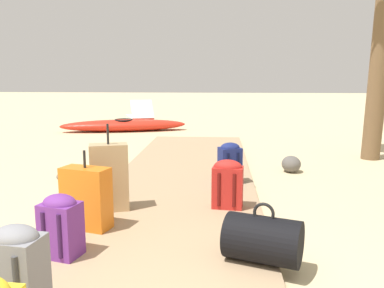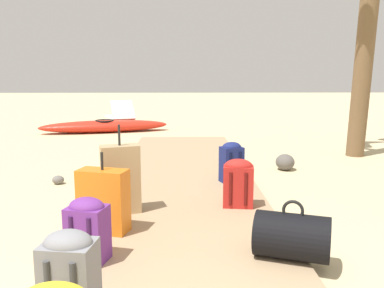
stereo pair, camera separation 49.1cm
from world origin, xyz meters
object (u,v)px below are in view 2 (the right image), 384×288
at_px(suitcase_orange, 103,201).
at_px(backpack_red, 238,182).
at_px(backpack_purple, 87,228).
at_px(kayak, 105,126).
at_px(duffel_bag_black, 291,236).
at_px(backpack_navy, 231,161).
at_px(lounge_chair, 120,116).
at_px(suitcase_tan, 120,179).
at_px(backpack_grey, 69,281).

relative_size(suitcase_orange, backpack_red, 1.40).
xyz_separation_m(suitcase_orange, backpack_red, (1.30, 0.67, -0.01)).
distance_m(backpack_purple, kayak, 7.66).
bearing_deg(kayak, duffel_bag_black, -69.09).
bearing_deg(backpack_navy, kayak, 116.82).
bearing_deg(backpack_purple, duffel_bag_black, 0.28).
xyz_separation_m(suitcase_orange, duffel_bag_black, (1.54, -0.58, -0.11)).
distance_m(backpack_purple, suitcase_orange, 0.59).
bearing_deg(suitcase_orange, kayak, 100.86).
bearing_deg(lounge_chair, suitcase_tan, -81.06).
bearing_deg(lounge_chair, backpack_navy, -68.61).
bearing_deg(suitcase_tan, lounge_chair, 98.94).
distance_m(suitcase_orange, backpack_grey, 1.46).
distance_m(suitcase_orange, backpack_navy, 2.13).
relative_size(backpack_purple, kayak, 0.15).
bearing_deg(backpack_grey, backpack_red, 60.68).
relative_size(backpack_purple, suitcase_tan, 0.55).
relative_size(duffel_bag_black, backpack_navy, 1.21).
bearing_deg(suitcase_tan, backpack_grey, -89.10).
relative_size(suitcase_orange, kayak, 0.22).
distance_m(backpack_purple, lounge_chair, 8.50).
relative_size(backpack_purple, backpack_grey, 0.84).
xyz_separation_m(backpack_purple, suitcase_orange, (0.01, 0.59, 0.02)).
xyz_separation_m(backpack_purple, backpack_navy, (1.36, 2.24, 0.02)).
bearing_deg(kayak, suitcase_orange, -79.14).
xyz_separation_m(backpack_purple, backpack_grey, (0.11, -0.87, 0.05)).
bearing_deg(duffel_bag_black, suitcase_tan, 143.46).
height_order(backpack_navy, lounge_chair, lounge_chair).
bearing_deg(backpack_purple, backpack_red, 43.74).
bearing_deg(suitcase_tan, duffel_bag_black, -36.54).
bearing_deg(backpack_grey, suitcase_tan, 90.90).
bearing_deg(backpack_grey, kayak, 99.71).
distance_m(backpack_purple, duffel_bag_black, 1.55).
relative_size(suitcase_orange, suitcase_tan, 0.80).
height_order(duffel_bag_black, kayak, duffel_bag_black).
height_order(backpack_purple, lounge_chair, lounge_chair).
height_order(backpack_purple, backpack_navy, backpack_navy).
height_order(duffel_bag_black, suitcase_tan, suitcase_tan).
relative_size(backpack_grey, backpack_navy, 1.10).
bearing_deg(kayak, backpack_grey, -80.29).
bearing_deg(lounge_chair, backpack_red, -71.67).
height_order(suitcase_tan, lounge_chair, suitcase_tan).
relative_size(suitcase_orange, backpack_navy, 1.36).
relative_size(backpack_red, backpack_navy, 0.97).
xyz_separation_m(backpack_grey, lounge_chair, (-1.18, 9.31, -0.06)).
xyz_separation_m(backpack_red, backpack_grey, (-1.19, -2.13, 0.04)).
xyz_separation_m(suitcase_orange, kayak, (-1.33, 6.96, -0.21)).
height_order(suitcase_orange, lounge_chair, suitcase_orange).
height_order(suitcase_orange, kayak, suitcase_orange).
distance_m(backpack_grey, suitcase_tan, 1.97).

